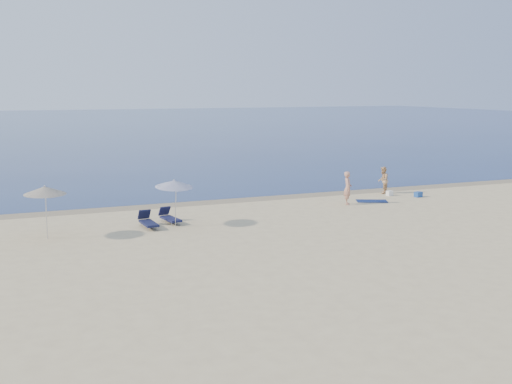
% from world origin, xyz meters
% --- Properties ---
extents(sea, '(240.00, 160.00, 0.01)m').
position_xyz_m(sea, '(0.00, 100.00, 0.00)').
color(sea, '#0C1C49').
rests_on(sea, ground).
extents(wet_sand_strip, '(240.00, 1.60, 0.00)m').
position_xyz_m(wet_sand_strip, '(0.00, 19.40, 0.00)').
color(wet_sand_strip, '#847254').
rests_on(wet_sand_strip, ground).
extents(person_left, '(0.69, 0.79, 1.83)m').
position_xyz_m(person_left, '(2.26, 15.82, 0.91)').
color(person_left, tan).
rests_on(person_left, ground).
extents(person_right, '(1.00, 1.01, 1.64)m').
position_xyz_m(person_right, '(6.16, 18.23, 0.82)').
color(person_right, tan).
rests_on(person_right, ground).
extents(beach_towel, '(1.95, 1.57, 0.03)m').
position_xyz_m(beach_towel, '(4.05, 16.13, 0.01)').
color(beach_towel, '#0E1A47').
rests_on(beach_towel, ground).
extents(white_bag, '(0.38, 0.33, 0.29)m').
position_xyz_m(white_bag, '(6.09, 17.40, 0.15)').
color(white_bag, white).
rests_on(white_bag, ground).
extents(blue_cooler, '(0.50, 0.40, 0.31)m').
position_xyz_m(blue_cooler, '(7.37, 16.33, 0.16)').
color(blue_cooler, '#1B4594').
rests_on(blue_cooler, ground).
extents(umbrella_near, '(2.00, 2.02, 2.28)m').
position_xyz_m(umbrella_near, '(-8.02, 14.03, 1.99)').
color(umbrella_near, silver).
rests_on(umbrella_near, ground).
extents(umbrella_far, '(1.89, 1.90, 2.35)m').
position_xyz_m(umbrella_far, '(-13.73, 13.69, 2.08)').
color(umbrella_far, silver).
rests_on(umbrella_far, ground).
extents(lounger_left, '(0.78, 1.69, 0.72)m').
position_xyz_m(lounger_left, '(-8.07, 14.80, 0.26)').
color(lounger_left, '#16183D').
rests_on(lounger_left, ground).
extents(lounger_right, '(0.64, 1.73, 0.75)m').
position_xyz_m(lounger_right, '(-9.26, 14.17, 0.27)').
color(lounger_right, '#131736').
rests_on(lounger_right, ground).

